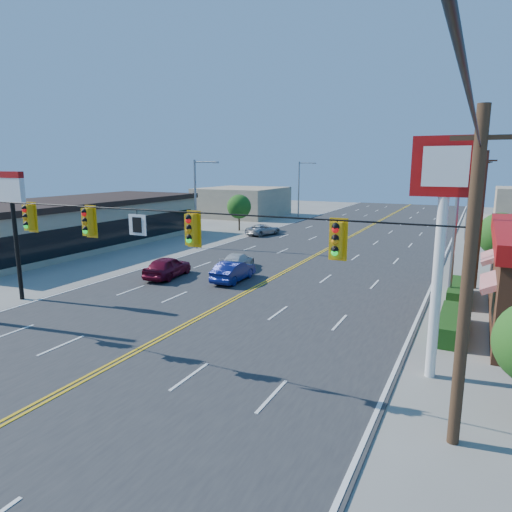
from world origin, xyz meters
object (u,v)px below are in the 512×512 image
at_px(car_magenta, 167,268).
at_px(car_silver, 263,230).
at_px(car_white, 238,262).
at_px(pizza_hut_sign, 13,209).
at_px(kfc_pylon, 443,210).
at_px(car_blue, 233,272).
at_px(signal_span, 110,238).

bearing_deg(car_magenta, car_silver, -90.22).
height_order(car_white, car_silver, car_silver).
bearing_deg(car_silver, pizza_hut_sign, 102.74).
bearing_deg(pizza_hut_sign, kfc_pylon, 0.00).
distance_m(kfc_pylon, car_blue, 16.63).
relative_size(pizza_hut_sign, car_blue, 1.69).
distance_m(signal_span, car_magenta, 13.96).
relative_size(kfc_pylon, car_magenta, 2.00).
height_order(pizza_hut_sign, car_silver, pizza_hut_sign).
relative_size(car_blue, car_white, 1.01).
distance_m(pizza_hut_sign, car_magenta, 9.96).
bearing_deg(car_magenta, kfc_pylon, 149.43).
xyz_separation_m(car_white, car_silver, (-5.38, 15.80, 0.00)).
bearing_deg(car_white, pizza_hut_sign, 47.98).
bearing_deg(car_white, kfc_pylon, 130.18).
distance_m(car_blue, car_silver, 20.22).
relative_size(signal_span, car_white, 6.05).
distance_m(signal_span, kfc_pylon, 11.87).
xyz_separation_m(kfc_pylon, car_blue, (-13.04, 8.81, -5.37)).
bearing_deg(kfc_pylon, signal_span, -160.22).
height_order(kfc_pylon, car_white, kfc_pylon).
height_order(car_blue, car_white, car_blue).
relative_size(car_magenta, car_white, 1.06).
distance_m(car_blue, car_white, 3.54).
height_order(signal_span, car_blue, signal_span).
relative_size(pizza_hut_sign, car_white, 1.70).
bearing_deg(car_silver, signal_span, 122.48).
xyz_separation_m(car_blue, car_silver, (-6.83, 19.03, -0.08)).
bearing_deg(car_white, signal_span, 91.78).
height_order(signal_span, car_silver, signal_span).
relative_size(car_white, car_silver, 0.95).
height_order(pizza_hut_sign, car_white, pizza_hut_sign).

